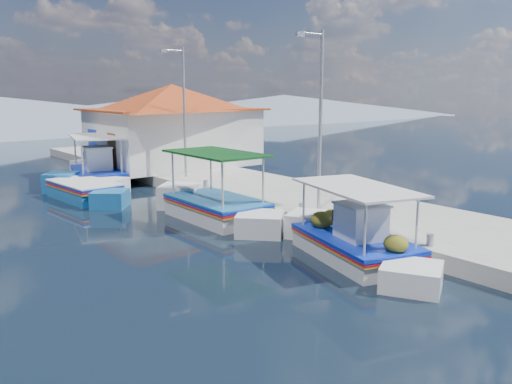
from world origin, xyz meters
TOP-DOWN VIEW (x-y plane):
  - ground at (0.00, 0.00)m, footprint 160.00×160.00m
  - quay at (5.90, 6.00)m, footprint 5.00×44.00m
  - bollards at (3.80, 5.25)m, footprint 0.20×17.20m
  - main_caique at (2.51, -1.43)m, footprint 3.17×6.57m
  - caique_green_canopy at (2.06, 4.66)m, footprint 2.21×7.20m
  - caique_blue_hull at (-0.34, 11.14)m, footprint 2.23×6.35m
  - caique_far at (1.50, 14.25)m, footprint 3.44×7.38m
  - harbor_building at (6.20, 15.00)m, footprint 10.49×10.49m
  - lamp_post_near at (4.51, 2.00)m, footprint 1.21×0.14m
  - lamp_post_far at (4.51, 11.00)m, footprint 1.21×0.14m
  - mountain_ridge at (6.54, 56.00)m, footprint 171.40×96.00m

SIDE VIEW (x-z plane):
  - ground at x=0.00m, z-range 0.00..0.00m
  - quay at x=5.90m, z-range 0.00..0.50m
  - caique_blue_hull at x=-0.34m, z-range -0.26..0.87m
  - caique_green_canopy at x=2.06m, z-range -0.94..1.75m
  - main_caique at x=2.51m, z-range -0.69..1.56m
  - caique_far at x=1.50m, z-range -0.84..1.83m
  - bollards at x=3.80m, z-range 0.50..0.80m
  - mountain_ridge at x=6.54m, z-range -0.71..4.79m
  - harbor_building at x=6.20m, z-range 0.58..4.98m
  - lamp_post_near at x=4.51m, z-range 0.85..6.85m
  - lamp_post_far at x=4.51m, z-range 0.85..6.85m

